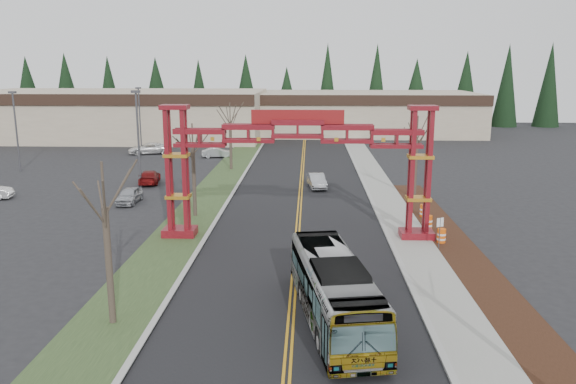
{
  "coord_description": "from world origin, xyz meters",
  "views": [
    {
      "loc": [
        0.78,
        -18.37,
        11.31
      ],
      "look_at": [
        -0.49,
        14.43,
        3.96
      ],
      "focal_mm": 35.0,
      "sensor_mm": 36.0,
      "label": 1
    }
  ],
  "objects_px": {
    "barrel_north": "(424,211)",
    "street_sign": "(440,227)",
    "light_pole_mid": "(16,125)",
    "transit_bus": "(334,290)",
    "silver_sedan": "(317,181)",
    "parked_car_far_b": "(149,148)",
    "parked_car_mid_a": "(150,177)",
    "parked_car_near_a": "(129,195)",
    "bare_tree_median_near": "(105,208)",
    "bare_tree_median_mid": "(193,149)",
    "retail_building_east": "(363,113)",
    "barrel_south": "(441,236)",
    "retail_building_west": "(120,114)",
    "gateway_arch": "(298,150)",
    "barrel_mid": "(428,223)",
    "light_pole_far": "(140,113)",
    "bare_tree_right_far": "(417,140)",
    "light_pole_near": "(138,132)",
    "bare_tree_median_far": "(230,122)",
    "parked_car_far_a": "(217,153)"
  },
  "relations": [
    {
      "from": "parked_car_near_a",
      "to": "bare_tree_median_mid",
      "type": "xyz_separation_m",
      "value": [
        6.44,
        -4.11,
        4.58
      ]
    },
    {
      "from": "barrel_north",
      "to": "barrel_mid",
      "type": "bearing_deg",
      "value": -95.79
    },
    {
      "from": "light_pole_mid",
      "to": "transit_bus",
      "type": "bearing_deg",
      "value": -47.56
    },
    {
      "from": "silver_sedan",
      "to": "light_pole_far",
      "type": "relative_size",
      "value": 0.48
    },
    {
      "from": "parked_car_far_a",
      "to": "gateway_arch",
      "type": "bearing_deg",
      "value": -172.5
    },
    {
      "from": "silver_sedan",
      "to": "bare_tree_median_near",
      "type": "bearing_deg",
      "value": -116.11
    },
    {
      "from": "silver_sedan",
      "to": "bare_tree_median_far",
      "type": "relative_size",
      "value": 0.55
    },
    {
      "from": "retail_building_west",
      "to": "light_pole_far",
      "type": "bearing_deg",
      "value": -60.41
    },
    {
      "from": "barrel_south",
      "to": "parked_car_far_a",
      "type": "bearing_deg",
      "value": 120.26
    },
    {
      "from": "retail_building_west",
      "to": "street_sign",
      "type": "height_order",
      "value": "retail_building_west"
    },
    {
      "from": "retail_building_west",
      "to": "parked_car_far_b",
      "type": "bearing_deg",
      "value": -61.41
    },
    {
      "from": "bare_tree_right_far",
      "to": "barrel_north",
      "type": "height_order",
      "value": "bare_tree_right_far"
    },
    {
      "from": "gateway_arch",
      "to": "light_pole_mid",
      "type": "bearing_deg",
      "value": 142.89
    },
    {
      "from": "retail_building_east",
      "to": "light_pole_mid",
      "type": "height_order",
      "value": "light_pole_mid"
    },
    {
      "from": "parked_car_near_a",
      "to": "light_pole_near",
      "type": "height_order",
      "value": "light_pole_near"
    },
    {
      "from": "parked_car_near_a",
      "to": "light_pole_far",
      "type": "height_order",
      "value": "light_pole_far"
    },
    {
      "from": "parked_car_mid_a",
      "to": "parked_car_near_a",
      "type": "bearing_deg",
      "value": 84.26
    },
    {
      "from": "bare_tree_right_far",
      "to": "parked_car_mid_a",
      "type": "bearing_deg",
      "value": 167.65
    },
    {
      "from": "parked_car_near_a",
      "to": "bare_tree_median_mid",
      "type": "bearing_deg",
      "value": -32.88
    },
    {
      "from": "light_pole_mid",
      "to": "bare_tree_right_far",
      "type": "bearing_deg",
      "value": -15.77
    },
    {
      "from": "parked_car_near_a",
      "to": "barrel_mid",
      "type": "distance_m",
      "value": 24.71
    },
    {
      "from": "retail_building_east",
      "to": "bare_tree_median_near",
      "type": "height_order",
      "value": "bare_tree_median_near"
    },
    {
      "from": "bare_tree_right_far",
      "to": "barrel_south",
      "type": "bearing_deg",
      "value": -92.6
    },
    {
      "from": "bare_tree_median_near",
      "to": "bare_tree_median_mid",
      "type": "bearing_deg",
      "value": 90.0
    },
    {
      "from": "street_sign",
      "to": "barrel_south",
      "type": "height_order",
      "value": "street_sign"
    },
    {
      "from": "gateway_arch",
      "to": "parked_car_mid_a",
      "type": "distance_m",
      "value": 23.64
    },
    {
      "from": "retail_building_east",
      "to": "parked_car_mid_a",
      "type": "distance_m",
      "value": 51.12
    },
    {
      "from": "parked_car_far_a",
      "to": "barrel_south",
      "type": "xyz_separation_m",
      "value": [
        20.41,
        -34.99,
        -0.1
      ]
    },
    {
      "from": "light_pole_near",
      "to": "bare_tree_median_far",
      "type": "bearing_deg",
      "value": 52.94
    },
    {
      "from": "gateway_arch",
      "to": "barrel_south",
      "type": "height_order",
      "value": "gateway_arch"
    },
    {
      "from": "gateway_arch",
      "to": "light_pole_mid",
      "type": "xyz_separation_m",
      "value": [
        -31.25,
        23.64,
        -0.93
      ]
    },
    {
      "from": "barrel_north",
      "to": "street_sign",
      "type": "bearing_deg",
      "value": -94.04
    },
    {
      "from": "parked_car_mid_a",
      "to": "barrel_south",
      "type": "distance_m",
      "value": 30.65
    },
    {
      "from": "street_sign",
      "to": "silver_sedan",
      "type": "bearing_deg",
      "value": 112.19
    },
    {
      "from": "transit_bus",
      "to": "parked_car_mid_a",
      "type": "relative_size",
      "value": 2.36
    },
    {
      "from": "retail_building_west",
      "to": "bare_tree_right_far",
      "type": "xyz_separation_m",
      "value": [
        40.0,
        -41.97,
        1.37
      ]
    },
    {
      "from": "transit_bus",
      "to": "light_pole_near",
      "type": "xyz_separation_m",
      "value": [
        -17.28,
        28.33,
        3.82
      ]
    },
    {
      "from": "barrel_mid",
      "to": "light_pole_mid",
      "type": "bearing_deg",
      "value": 151.94
    },
    {
      "from": "street_sign",
      "to": "barrel_mid",
      "type": "height_order",
      "value": "street_sign"
    },
    {
      "from": "parked_car_far_b",
      "to": "light_pole_mid",
      "type": "distance_m",
      "value": 17.34
    },
    {
      "from": "parked_car_far_b",
      "to": "parked_car_far_a",
      "type": "bearing_deg",
      "value": 56.13
    },
    {
      "from": "transit_bus",
      "to": "parked_car_mid_a",
      "type": "height_order",
      "value": "transit_bus"
    },
    {
      "from": "gateway_arch",
      "to": "barrel_mid",
      "type": "distance_m",
      "value": 10.88
    },
    {
      "from": "parked_car_near_a",
      "to": "silver_sedan",
      "type": "bearing_deg",
      "value": 22.59
    },
    {
      "from": "parked_car_mid_a",
      "to": "light_pole_far",
      "type": "xyz_separation_m",
      "value": [
        -8.01,
        24.2,
        4.28
      ]
    },
    {
      "from": "parked_car_far_b",
      "to": "barrel_north",
      "type": "distance_m",
      "value": 43.27
    },
    {
      "from": "light_pole_mid",
      "to": "light_pole_far",
      "type": "height_order",
      "value": "light_pole_mid"
    },
    {
      "from": "gateway_arch",
      "to": "parked_car_far_b",
      "type": "relative_size",
      "value": 3.44
    },
    {
      "from": "silver_sedan",
      "to": "parked_car_far_b",
      "type": "height_order",
      "value": "parked_car_far_b"
    },
    {
      "from": "gateway_arch",
      "to": "bare_tree_median_near",
      "type": "xyz_separation_m",
      "value": [
        -8.0,
        -13.33,
        -0.62
      ]
    }
  ]
}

